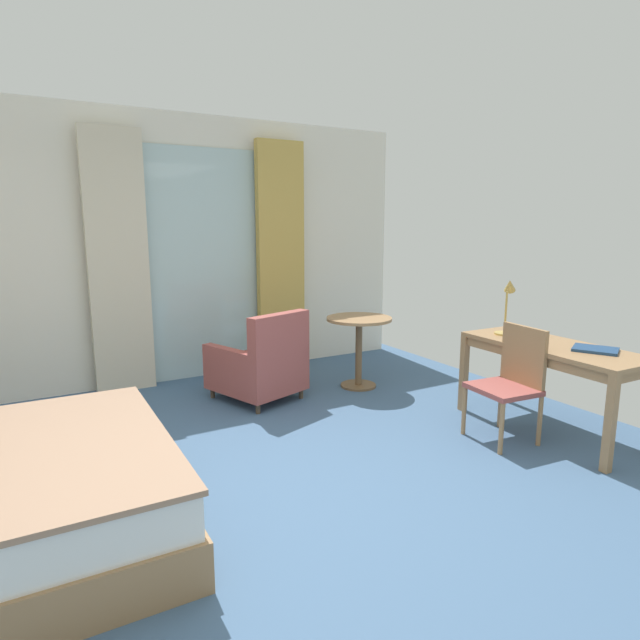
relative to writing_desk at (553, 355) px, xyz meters
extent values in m
cube|color=#426084|center=(-2.39, 0.11, -0.70)|extent=(6.23, 6.48, 0.10)
cube|color=white|center=(-2.39, 3.09, 0.77)|extent=(5.83, 0.12, 2.85)
cube|color=silver|center=(-1.95, 3.01, 0.60)|extent=(1.36, 0.02, 2.51)
cube|color=beige|center=(-2.85, 2.91, 0.66)|extent=(0.58, 0.10, 2.63)
cube|color=tan|center=(-1.05, 2.91, 0.66)|extent=(0.57, 0.10, 2.63)
cube|color=#99755B|center=(-3.73, 0.37, -0.14)|extent=(1.34, 1.77, 0.03)
cube|color=#9E754C|center=(0.00, 0.00, 0.07)|extent=(0.65, 1.49, 0.04)
cube|color=#9E754C|center=(0.00, 0.00, 0.01)|extent=(0.60, 1.41, 0.08)
cube|color=#9E754C|center=(0.30, 0.70, -0.30)|extent=(0.06, 0.06, 0.70)
cube|color=#9E754C|center=(-0.30, -0.70, -0.30)|extent=(0.06, 0.06, 0.70)
cube|color=#9E754C|center=(-0.26, 0.71, -0.30)|extent=(0.06, 0.06, 0.70)
cube|color=#9E4C47|center=(-0.50, 0.06, -0.23)|extent=(0.47, 0.50, 0.04)
cube|color=#9E754C|center=(-0.30, 0.04, 0.03)|extent=(0.08, 0.44, 0.47)
cylinder|color=#9E754C|center=(-0.67, 0.29, -0.45)|extent=(0.04, 0.04, 0.40)
cylinder|color=#9E754C|center=(-0.71, -0.13, -0.45)|extent=(0.04, 0.04, 0.40)
cylinder|color=#9E754C|center=(-0.28, 0.25, -0.45)|extent=(0.04, 0.04, 0.40)
cylinder|color=#9E754C|center=(-0.32, -0.17, -0.45)|extent=(0.04, 0.04, 0.40)
cylinder|color=tan|center=(-0.04, 0.47, 0.10)|extent=(0.18, 0.18, 0.02)
cylinder|color=tan|center=(-0.04, 0.47, 0.29)|extent=(0.02, 0.02, 0.37)
cone|color=tan|center=(0.12, 0.58, 0.51)|extent=(0.15, 0.13, 0.17)
cube|color=navy|center=(0.09, -0.30, 0.10)|extent=(0.37, 0.39, 0.02)
cube|color=#9E4C47|center=(-1.78, 1.98, -0.41)|extent=(0.91, 0.97, 0.29)
cube|color=#9E4C47|center=(-1.68, 1.66, -0.01)|extent=(0.69, 0.33, 0.50)
cube|color=#9E4C47|center=(-1.51, 2.07, -0.19)|extent=(0.35, 0.78, 0.16)
cube|color=#9E4C47|center=(-2.06, 1.89, -0.19)|extent=(0.35, 0.78, 0.16)
cylinder|color=#4C3D2D|center=(-1.62, 2.39, -0.60)|extent=(0.04, 0.04, 0.10)
cylinder|color=#4C3D2D|center=(-2.16, 2.21, -0.60)|extent=(0.04, 0.04, 0.10)
cylinder|color=#4C3D2D|center=(-1.41, 1.75, -0.60)|extent=(0.04, 0.04, 0.10)
cylinder|color=#4C3D2D|center=(-1.95, 1.57, -0.60)|extent=(0.04, 0.04, 0.10)
cylinder|color=#9E754C|center=(-0.70, 1.79, 0.08)|extent=(0.68, 0.68, 0.03)
cylinder|color=brown|center=(-0.70, 1.79, -0.29)|extent=(0.07, 0.07, 0.72)
cylinder|color=brown|center=(-0.70, 1.79, -0.64)|extent=(0.37, 0.37, 0.02)
camera|label=1|loc=(-3.74, -2.68, 1.07)|focal=29.59mm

